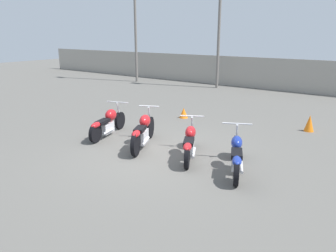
# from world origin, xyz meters

# --- Properties ---
(ground_plane) EXTENTS (60.00, 60.00, 0.00)m
(ground_plane) POSITION_xyz_m (0.00, 0.00, 0.00)
(ground_plane) COLOR #5B5954
(fence_back) EXTENTS (40.00, 0.04, 1.74)m
(fence_back) POSITION_xyz_m (0.00, 11.65, 0.87)
(fence_back) COLOR #9E998E
(fence_back) RESTS_ON ground_plane
(light_pole_left) EXTENTS (0.70, 0.35, 7.45)m
(light_pole_left) POSITION_xyz_m (-3.82, 10.50, 4.41)
(light_pole_left) COLOR slate
(light_pole_left) RESTS_ON ground_plane
(motorcycle_slot_0) EXTENTS (0.90, 2.01, 0.94)m
(motorcycle_slot_0) POSITION_xyz_m (-2.20, 0.36, 0.41)
(motorcycle_slot_0) COLOR black
(motorcycle_slot_0) RESTS_ON ground_plane
(motorcycle_slot_1) EXTENTS (1.10, 2.05, 1.01)m
(motorcycle_slot_1) POSITION_xyz_m (-0.68, 0.24, 0.44)
(motorcycle_slot_1) COLOR black
(motorcycle_slot_1) RESTS_ON ground_plane
(motorcycle_slot_2) EXTENTS (1.11, 1.86, 0.93)m
(motorcycle_slot_2) POSITION_xyz_m (0.82, 0.29, 0.40)
(motorcycle_slot_2) COLOR black
(motorcycle_slot_2) RESTS_ON ground_plane
(motorcycle_slot_3) EXTENTS (1.13, 1.99, 0.95)m
(motorcycle_slot_3) POSITION_xyz_m (2.14, 0.18, 0.40)
(motorcycle_slot_3) COLOR black
(motorcycle_slot_3) RESTS_ON ground_plane
(traffic_cone_near) EXTENTS (0.31, 0.31, 0.53)m
(traffic_cone_near) POSITION_xyz_m (2.69, 4.51, 0.27)
(traffic_cone_near) COLOR orange
(traffic_cone_near) RESTS_ON ground_plane
(traffic_cone_far) EXTENTS (0.32, 0.32, 0.38)m
(traffic_cone_far) POSITION_xyz_m (-1.53, 3.57, 0.19)
(traffic_cone_far) COLOR orange
(traffic_cone_far) RESTS_ON ground_plane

